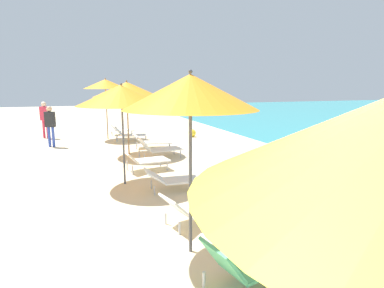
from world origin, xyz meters
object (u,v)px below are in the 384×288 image
(umbrella_third, at_px, (122,96))
(person_walking_far, at_px, (50,122))
(lounger_fourth_shoreside, at_px, (152,141))
(lounger_farthest_shoreside, at_px, (121,129))
(umbrella_second, at_px, (190,92))
(lounger_second_shoreside, at_px, (199,207))
(lounger_third_inland, at_px, (177,178))
(umbrella_fourth, at_px, (127,90))
(lounger_fourth_inland, at_px, (159,148))
(beach_ball, at_px, (192,133))
(lounger_second_inland, at_px, (255,261))
(lounger_third_shoreside, at_px, (146,159))
(person_walking_mid, at_px, (45,116))
(lounger_farthest_inland, at_px, (130,134))
(umbrella_farthest, at_px, (105,84))

(umbrella_third, distance_m, person_walking_far, 6.42)
(lounger_fourth_shoreside, distance_m, lounger_farthest_shoreside, 3.95)
(umbrella_second, xyz_separation_m, lounger_second_shoreside, (0.49, 0.95, -2.07))
(lounger_third_inland, xyz_separation_m, lounger_fourth_shoreside, (0.56, 5.36, -0.01))
(umbrella_third, relative_size, umbrella_fourth, 0.96)
(umbrella_second, height_order, lounger_fourth_inland, umbrella_second)
(umbrella_third, height_order, beach_ball, umbrella_third)
(umbrella_second, bearing_deg, lounger_third_inland, 76.97)
(lounger_second_inland, xyz_separation_m, lounger_fourth_shoreside, (0.72, 9.22, -0.04))
(umbrella_second, relative_size, lounger_fourth_shoreside, 1.63)
(lounger_second_shoreside, relative_size, lounger_fourth_shoreside, 0.93)
(umbrella_second, xyz_separation_m, umbrella_fourth, (0.18, 7.25, -0.06))
(lounger_third_shoreside, xyz_separation_m, beach_ball, (3.35, 5.43, -0.15))
(lounger_second_inland, distance_m, person_walking_far, 11.16)
(umbrella_third, relative_size, beach_ball, 6.82)
(lounger_second_shoreside, xyz_separation_m, person_walking_far, (-3.03, 8.75, 0.71))
(umbrella_second, xyz_separation_m, person_walking_mid, (-2.93, 12.13, -1.32))
(lounger_farthest_inland, bearing_deg, beach_ball, 12.48)
(umbrella_third, bearing_deg, umbrella_fourth, 79.80)
(lounger_third_inland, bearing_deg, beach_ball, 71.79)
(lounger_third_inland, bearing_deg, person_walking_mid, 114.85)
(lounger_third_shoreside, relative_size, lounger_third_inland, 0.83)
(lounger_farthest_shoreside, height_order, lounger_farthest_inland, lounger_farthest_inland)
(lounger_third_inland, xyz_separation_m, beach_ball, (2.99, 7.42, -0.09))
(lounger_second_shoreside, bearing_deg, lounger_second_inland, -103.54)
(lounger_fourth_shoreside, height_order, person_walking_far, person_walking_far)
(lounger_farthest_shoreside, bearing_deg, lounger_second_shoreside, -90.79)
(lounger_second_inland, bearing_deg, umbrella_farthest, 81.87)
(lounger_farthest_inland, xyz_separation_m, person_walking_mid, (-3.60, 2.06, 0.73))
(lounger_third_shoreside, xyz_separation_m, umbrella_farthest, (-0.52, 6.16, 2.16))
(beach_ball, bearing_deg, lounger_farthest_inland, -176.45)
(umbrella_third, bearing_deg, lounger_third_shoreside, 55.12)
(umbrella_farthest, height_order, person_walking_mid, umbrella_farthest)
(umbrella_third, xyz_separation_m, lounger_farthest_shoreside, (0.98, 8.34, -1.93))
(umbrella_fourth, relative_size, lounger_fourth_shoreside, 1.60)
(person_walking_far, bearing_deg, beach_ball, 118.90)
(beach_ball, bearing_deg, lounger_fourth_shoreside, -139.67)
(lounger_farthest_inland, xyz_separation_m, person_walking_far, (-3.20, -0.37, 0.68))
(umbrella_third, height_order, lounger_fourth_shoreside, umbrella_third)
(umbrella_fourth, relative_size, umbrella_farthest, 0.95)
(lounger_farthest_inland, distance_m, beach_ball, 2.98)
(lounger_third_inland, height_order, lounger_fourth_inland, lounger_fourth_inland)
(umbrella_second, xyz_separation_m, lounger_second_inland, (0.49, -1.02, -2.05))
(lounger_second_inland, relative_size, beach_ball, 4.19)
(lounger_farthest_shoreside, height_order, person_walking_far, person_walking_far)
(lounger_third_inland, distance_m, lounger_fourth_inland, 3.54)
(umbrella_farthest, bearing_deg, umbrella_second, -88.80)
(lounger_third_inland, relative_size, person_walking_mid, 0.94)
(lounger_second_shoreside, distance_m, umbrella_farthest, 10.29)
(lounger_second_inland, distance_m, beach_ball, 11.71)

